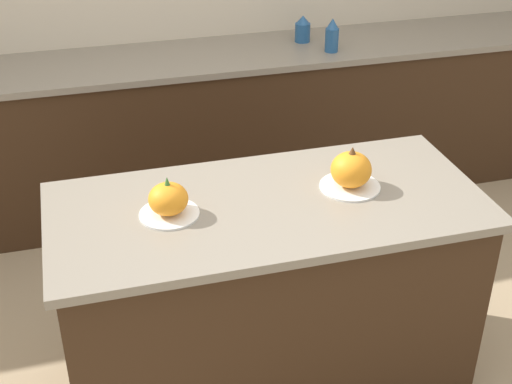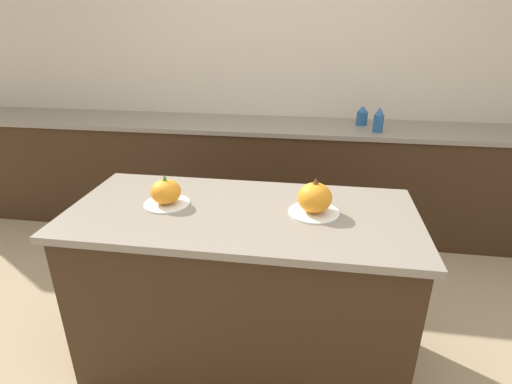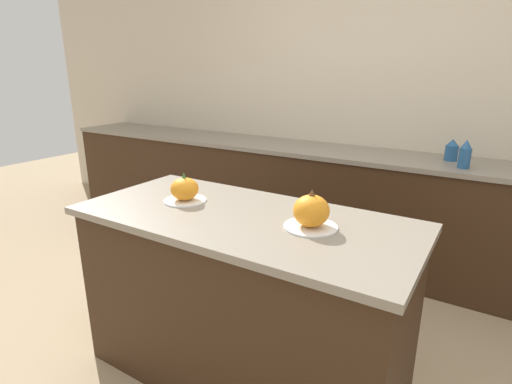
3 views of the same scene
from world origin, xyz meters
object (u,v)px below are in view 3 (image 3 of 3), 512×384
(pumpkin_cake_left, at_px, (185,190))
(bottle_short, at_px, (452,150))
(pumpkin_cake_right, at_px, (311,212))
(bottle_tall, at_px, (465,155))

(pumpkin_cake_left, height_order, bottle_short, bottle_short)
(pumpkin_cake_left, distance_m, pumpkin_cake_right, 0.70)
(pumpkin_cake_left, xyz_separation_m, pumpkin_cake_right, (0.70, 0.01, 0.01))
(pumpkin_cake_right, relative_size, bottle_short, 1.53)
(pumpkin_cake_left, bearing_deg, bottle_tall, 50.94)
(pumpkin_cake_left, distance_m, bottle_short, 1.93)
(bottle_tall, bearing_deg, pumpkin_cake_left, -129.06)
(bottle_tall, distance_m, bottle_short, 0.23)
(pumpkin_cake_right, relative_size, bottle_tall, 1.25)
(pumpkin_cake_left, height_order, pumpkin_cake_right, pumpkin_cake_right)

